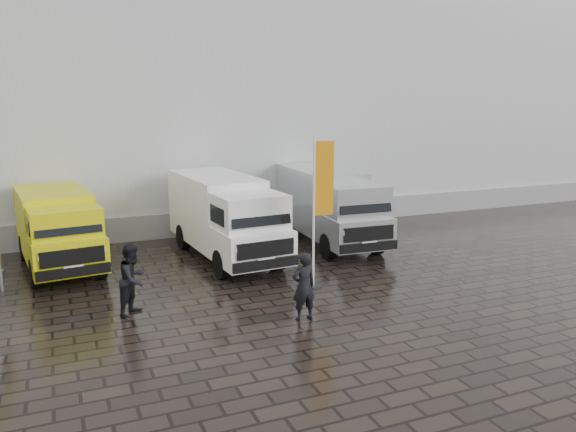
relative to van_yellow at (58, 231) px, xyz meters
name	(u,v)px	position (x,y,z in m)	size (l,w,h in m)	color
ground	(309,289)	(6.72, -5.08, -1.26)	(120.00, 120.00, 0.00)	black
exhibition_hall	(220,91)	(8.72, 10.92, 4.74)	(44.00, 16.00, 12.00)	silver
hall_plinth	(274,217)	(8.72, 2.87, -0.76)	(44.00, 0.15, 1.00)	gray
van_yellow	(58,231)	(0.00, 0.00, 0.00)	(2.11, 5.47, 2.53)	#D0CC0A
van_white	(226,219)	(5.44, -0.93, 0.16)	(2.19, 6.58, 2.85)	white
van_silver	(329,207)	(9.77, -0.38, 0.15)	(2.17, 6.51, 2.82)	silver
flagpole	(319,205)	(7.12, -4.93, 1.23)	(0.88, 0.50, 4.52)	black
wheelie_bin	(360,212)	(12.69, 2.28, -0.76)	(0.61, 0.61, 1.01)	black
person_front	(304,286)	(5.61, -7.18, -0.38)	(0.65, 0.42, 1.77)	black
person_tent	(133,279)	(1.70, -5.09, -0.32)	(0.91, 0.71, 1.88)	black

